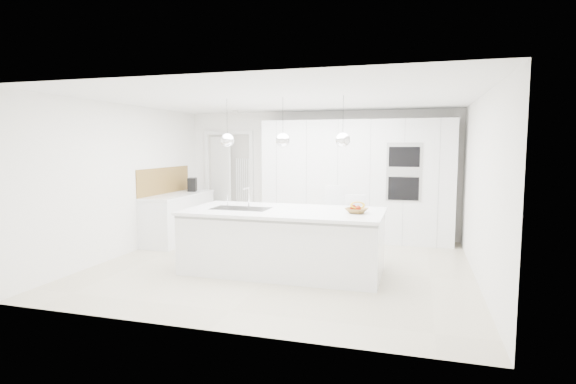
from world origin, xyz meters
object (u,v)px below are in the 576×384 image
(island_base, at_px, (283,242))
(espresso_machine, at_px, (192,185))
(fruit_bowl, at_px, (357,211))
(bar_stool_left, at_px, (334,223))
(bar_stool_right, at_px, (354,230))

(island_base, distance_m, espresso_machine, 3.30)
(fruit_bowl, distance_m, espresso_machine, 4.11)
(fruit_bowl, xyz_separation_m, bar_stool_left, (-0.48, 0.92, -0.35))
(island_base, xyz_separation_m, bar_stool_left, (0.57, 0.94, 0.15))
(island_base, xyz_separation_m, bar_stool_right, (0.91, 0.80, 0.09))
(fruit_bowl, xyz_separation_m, espresso_machine, (-3.58, 2.01, 0.10))
(espresso_machine, relative_size, bar_stool_right, 0.26)
(espresso_machine, height_order, bar_stool_right, espresso_machine)
(espresso_machine, xyz_separation_m, bar_stool_right, (3.44, -1.23, -0.51))
(fruit_bowl, bearing_deg, bar_stool_left, 117.29)
(bar_stool_left, bearing_deg, island_base, -141.54)
(island_base, xyz_separation_m, espresso_machine, (-2.53, 2.03, 0.60))
(island_base, height_order, fruit_bowl, fruit_bowl)
(fruit_bowl, distance_m, bar_stool_right, 0.89)
(island_base, height_order, bar_stool_right, bar_stool_right)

